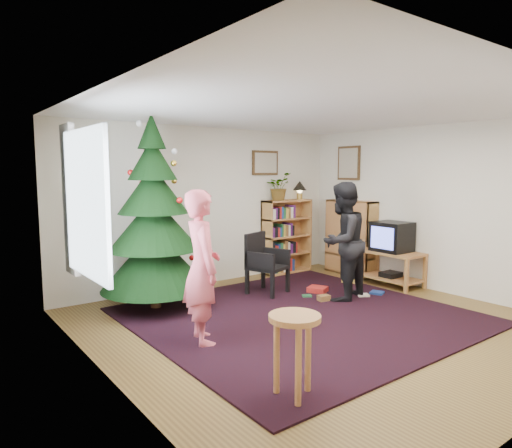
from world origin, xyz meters
TOP-DOWN VIEW (x-y plane):
  - floor at (0.00, 0.00)m, footprint 5.00×5.00m
  - ceiling at (0.00, 0.00)m, footprint 5.00×5.00m
  - wall_back at (0.00, 2.50)m, footprint 5.00×0.02m
  - wall_left at (-2.50, 0.00)m, footprint 0.02×5.00m
  - wall_right at (2.50, 0.00)m, footprint 0.02×5.00m
  - rug at (0.00, 0.30)m, footprint 3.80×3.60m
  - window_pane at (-2.47, 0.60)m, footprint 0.04×1.20m
  - curtain at (-2.43, 1.30)m, footprint 0.06×0.35m
  - picture_back at (1.15, 2.48)m, footprint 0.55×0.03m
  - picture_right at (2.48, 1.75)m, footprint 0.03×0.50m
  - christmas_tree at (-1.29, 1.70)m, footprint 1.40×1.40m
  - bookshelf_back at (1.54, 2.34)m, footprint 0.95×0.30m
  - bookshelf_right at (2.34, 1.55)m, footprint 0.30×0.95m
  - tv_stand at (2.22, 0.60)m, footprint 0.54×0.96m
  - crt_tv at (2.22, 0.60)m, footprint 0.50×0.53m
  - armchair at (0.32, 1.46)m, footprint 0.63×0.64m
  - stool at (-1.44, -1.20)m, footprint 0.41×0.41m
  - person_standing at (-1.41, 0.29)m, footprint 0.53×0.67m
  - person_by_chair at (0.98, 0.51)m, footprint 0.92×0.79m
  - potted_plant at (1.34, 2.34)m, footprint 0.55×0.52m
  - table_lamp at (1.84, 2.34)m, footprint 0.25×0.25m
  - floor_clutter at (1.17, 0.71)m, footprint 1.38×0.93m

SIDE VIEW (x-z plane):
  - floor at x=0.00m, z-range 0.00..0.00m
  - rug at x=0.00m, z-range 0.00..0.02m
  - floor_clutter at x=1.17m, z-range 0.00..0.08m
  - tv_stand at x=2.22m, z-range 0.05..0.60m
  - armchair at x=0.32m, z-range 0.03..0.93m
  - stool at x=-1.44m, z-range 0.19..0.88m
  - bookshelf_back at x=1.54m, z-range 0.01..1.31m
  - bookshelf_right at x=2.34m, z-range 0.01..1.31m
  - crt_tv at x=2.22m, z-range 0.55..1.02m
  - person_standing at x=-1.41m, z-range 0.00..1.62m
  - person_by_chair at x=0.98m, z-range 0.00..1.66m
  - christmas_tree at x=-1.29m, z-range -0.21..2.33m
  - wall_back at x=0.00m, z-range 0.00..2.50m
  - wall_left at x=-2.50m, z-range 0.00..2.50m
  - wall_right at x=2.50m, z-range 0.00..2.50m
  - window_pane at x=-2.47m, z-range 0.80..2.20m
  - curtain at x=-2.43m, z-range 0.70..2.30m
  - table_lamp at x=1.84m, z-range 1.36..1.69m
  - potted_plant at x=1.34m, z-range 1.30..1.78m
  - picture_back at x=1.15m, z-range 1.74..2.16m
  - picture_right at x=2.48m, z-range 1.65..2.25m
  - ceiling at x=0.00m, z-range 2.50..2.50m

